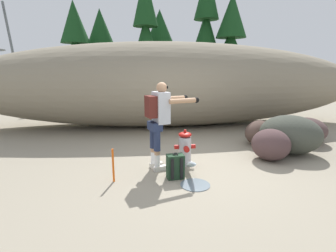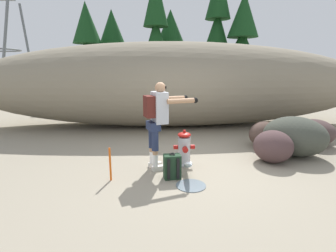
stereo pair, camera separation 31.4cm
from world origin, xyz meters
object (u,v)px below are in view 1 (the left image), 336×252
(boulder_large, at_px, (307,130))
(boulder_small, at_px, (259,132))
(survey_stake, at_px, (113,165))
(utility_worker, at_px, (160,115))
(spare_backpack, at_px, (175,166))
(boulder_outlier, at_px, (271,145))
(fire_hydrant, at_px, (185,149))
(boulder_mid, at_px, (290,134))

(boulder_large, distance_m, boulder_small, 1.35)
(survey_stake, bearing_deg, utility_worker, 30.81)
(utility_worker, relative_size, boulder_large, 1.65)
(utility_worker, bearing_deg, spare_backpack, -82.78)
(boulder_large, bearing_deg, boulder_outlier, -144.40)
(utility_worker, relative_size, boulder_small, 1.98)
(fire_hydrant, bearing_deg, boulder_small, 28.82)
(spare_backpack, bearing_deg, boulder_large, -70.42)
(boulder_small, distance_m, boulder_outlier, 1.18)
(spare_backpack, distance_m, survey_stake, 1.09)
(spare_backpack, bearing_deg, utility_worker, 18.59)
(spare_backpack, relative_size, boulder_mid, 0.34)
(boulder_small, relative_size, boulder_outlier, 1.06)
(utility_worker, distance_m, boulder_large, 4.34)
(utility_worker, bearing_deg, boulder_small, 8.88)
(boulder_small, relative_size, survey_stake, 1.42)
(boulder_outlier, distance_m, survey_stake, 3.35)
(spare_backpack, distance_m, boulder_large, 4.26)
(utility_worker, bearing_deg, fire_hydrant, -0.39)
(utility_worker, relative_size, boulder_outlier, 2.09)
(spare_backpack, relative_size, survey_stake, 0.78)
(utility_worker, distance_m, spare_backpack, 1.00)
(utility_worker, bearing_deg, boulder_mid, -6.73)
(boulder_small, bearing_deg, boulder_mid, -63.16)
(fire_hydrant, distance_m, boulder_small, 2.48)
(boulder_large, relative_size, survey_stake, 1.70)
(boulder_small, bearing_deg, boulder_outlier, -104.25)
(spare_backpack, bearing_deg, boulder_small, -59.80)
(fire_hydrant, height_order, boulder_outlier, fire_hydrant)
(fire_hydrant, height_order, spare_backpack, fire_hydrant)
(boulder_small, distance_m, survey_stake, 4.02)
(fire_hydrant, height_order, boulder_large, fire_hydrant)
(boulder_mid, bearing_deg, fire_hydrant, -170.15)
(utility_worker, xyz_separation_m, survey_stake, (-0.86, -0.52, -0.77))
(spare_backpack, height_order, boulder_mid, boulder_mid)
(survey_stake, bearing_deg, boulder_outlier, 12.58)
(boulder_mid, xyz_separation_m, boulder_small, (-0.38, 0.75, -0.13))
(spare_backpack, height_order, boulder_outlier, boulder_outlier)
(fire_hydrant, relative_size, boulder_mid, 0.53)
(survey_stake, bearing_deg, spare_backpack, 1.74)
(boulder_small, bearing_deg, fire_hydrant, -151.18)
(boulder_large, distance_m, survey_stake, 5.27)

